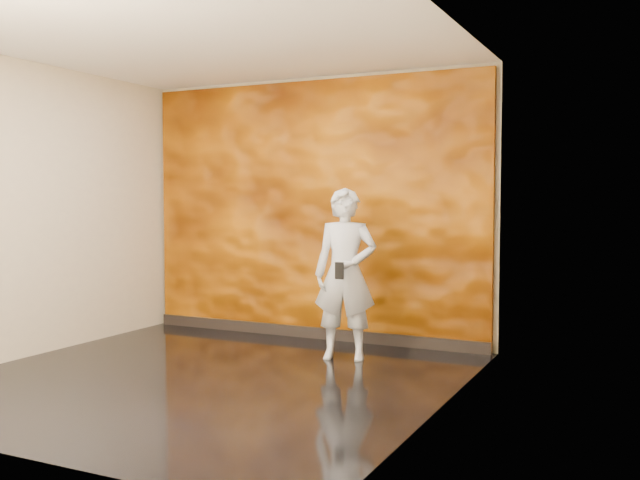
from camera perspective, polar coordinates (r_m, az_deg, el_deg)
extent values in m
cube|color=black|center=(6.15, -8.99, -10.89)|extent=(4.00, 4.00, 0.01)
cube|color=beige|center=(7.69, -0.55, 2.56)|extent=(4.00, 0.02, 2.80)
cube|color=beige|center=(4.48, -23.93, 1.74)|extent=(4.00, 0.02, 2.80)
cube|color=beige|center=(7.30, -22.11, 2.28)|extent=(0.02, 4.00, 2.80)
cube|color=beige|center=(5.09, 9.68, 2.13)|extent=(0.02, 4.00, 2.80)
cube|color=white|center=(6.11, -9.24, 15.56)|extent=(4.00, 4.00, 0.01)
cube|color=#C76A05|center=(7.66, -0.69, 2.41)|extent=(3.90, 0.06, 2.75)
cube|color=black|center=(7.76, -0.81, -7.40)|extent=(3.90, 0.04, 0.12)
imported|color=#9198A0|center=(6.66, 2.05, -2.73)|extent=(0.66, 0.52, 1.60)
cube|color=black|center=(6.42, 1.55, -2.47)|extent=(0.08, 0.02, 0.16)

